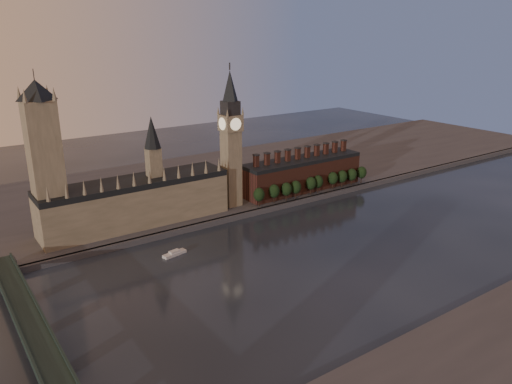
% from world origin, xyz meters
% --- Properties ---
extents(ground, '(900.00, 900.00, 0.00)m').
position_xyz_m(ground, '(0.00, 0.00, 0.00)').
color(ground, black).
rests_on(ground, ground).
extents(north_bank, '(900.00, 182.00, 4.00)m').
position_xyz_m(north_bank, '(0.00, 178.04, 2.00)').
color(north_bank, '#444549').
rests_on(north_bank, ground).
extents(palace_of_westminster, '(130.00, 30.30, 74.00)m').
position_xyz_m(palace_of_westminster, '(-64.41, 114.91, 21.63)').
color(palace_of_westminster, gray).
rests_on(palace_of_westminster, north_bank).
extents(victoria_tower, '(24.00, 24.00, 108.00)m').
position_xyz_m(victoria_tower, '(-120.00, 115.00, 59.09)').
color(victoria_tower, gray).
rests_on(victoria_tower, north_bank).
extents(big_ben, '(15.00, 15.00, 107.00)m').
position_xyz_m(big_ben, '(10.00, 110.00, 56.83)').
color(big_ben, gray).
rests_on(big_ben, north_bank).
extents(chimney_block, '(110.00, 25.00, 37.00)m').
position_xyz_m(chimney_block, '(80.00, 110.00, 17.82)').
color(chimney_block, '#572C21').
rests_on(chimney_block, north_bank).
extents(embankment_tree_0, '(8.60, 8.60, 14.88)m').
position_xyz_m(embankment_tree_0, '(25.38, 95.26, 13.47)').
color(embankment_tree_0, black).
rests_on(embankment_tree_0, north_bank).
extents(embankment_tree_1, '(8.60, 8.60, 14.88)m').
position_xyz_m(embankment_tree_1, '(39.93, 95.48, 13.47)').
color(embankment_tree_1, black).
rests_on(embankment_tree_1, north_bank).
extents(embankment_tree_2, '(8.60, 8.60, 14.88)m').
position_xyz_m(embankment_tree_2, '(50.95, 93.97, 13.47)').
color(embankment_tree_2, black).
rests_on(embankment_tree_2, north_bank).
extents(embankment_tree_3, '(8.60, 8.60, 14.88)m').
position_xyz_m(embankment_tree_3, '(60.29, 93.71, 13.47)').
color(embankment_tree_3, black).
rests_on(embankment_tree_3, north_bank).
extents(embankment_tree_4, '(8.60, 8.60, 14.88)m').
position_xyz_m(embankment_tree_4, '(77.00, 94.73, 13.47)').
color(embankment_tree_4, black).
rests_on(embankment_tree_4, north_bank).
extents(embankment_tree_5, '(8.60, 8.60, 14.88)m').
position_xyz_m(embankment_tree_5, '(84.93, 94.98, 13.47)').
color(embankment_tree_5, black).
rests_on(embankment_tree_5, north_bank).
extents(embankment_tree_6, '(8.60, 8.60, 14.88)m').
position_xyz_m(embankment_tree_6, '(102.02, 95.37, 13.47)').
color(embankment_tree_6, black).
rests_on(embankment_tree_6, north_bank).
extents(embankment_tree_7, '(8.60, 8.60, 14.88)m').
position_xyz_m(embankment_tree_7, '(112.04, 94.51, 13.47)').
color(embankment_tree_7, black).
rests_on(embankment_tree_7, north_bank).
extents(embankment_tree_8, '(8.60, 8.60, 14.88)m').
position_xyz_m(embankment_tree_8, '(122.94, 93.89, 13.47)').
color(embankment_tree_8, black).
rests_on(embankment_tree_8, north_bank).
extents(embankment_tree_9, '(8.60, 8.60, 14.88)m').
position_xyz_m(embankment_tree_9, '(134.93, 93.84, 13.47)').
color(embankment_tree_9, black).
rests_on(embankment_tree_9, north_bank).
extents(westminster_bridge, '(14.00, 200.00, 11.55)m').
position_xyz_m(westminster_bridge, '(-155.00, -2.70, 7.44)').
color(westminster_bridge, '#1C2C29').
rests_on(westminster_bridge, ground).
extents(river_boat, '(16.13, 7.33, 3.11)m').
position_xyz_m(river_boat, '(-63.04, 60.91, 1.19)').
color(river_boat, silver).
rests_on(river_boat, ground).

